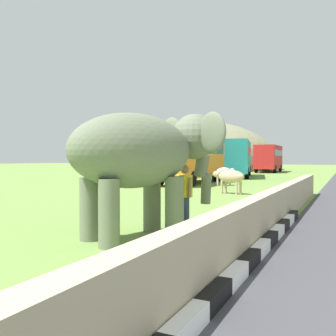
% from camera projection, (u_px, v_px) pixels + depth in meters
% --- Properties ---
extents(striped_curb, '(16.20, 0.20, 0.24)m').
position_uv_depth(striped_curb, '(201.00, 311.00, 4.21)').
color(striped_curb, white).
rests_on(striped_curb, ground_plane).
extents(barrier_parapet, '(28.00, 0.36, 1.00)m').
position_uv_depth(barrier_parapet, '(233.00, 236.00, 6.44)').
color(barrier_parapet, tan).
rests_on(barrier_parapet, ground_plane).
extents(elephant, '(3.99, 3.34, 2.96)m').
position_uv_depth(elephant, '(146.00, 153.00, 8.71)').
color(elephant, '#667158').
rests_on(elephant, ground_plane).
extents(person_handler, '(0.46, 0.58, 1.66)m').
position_uv_depth(person_handler, '(185.00, 193.00, 9.82)').
color(person_handler, navy).
rests_on(person_handler, ground_plane).
extents(bus_orange, '(8.80, 2.74, 3.50)m').
position_uv_depth(bus_orange, '(191.00, 155.00, 27.18)').
color(bus_orange, orange).
rests_on(bus_orange, ground_plane).
extents(bus_teal, '(10.38, 4.53, 3.50)m').
position_uv_depth(bus_teal, '(236.00, 156.00, 36.69)').
color(bus_teal, teal).
rests_on(bus_teal, ground_plane).
extents(bus_red, '(8.53, 2.85, 3.50)m').
position_uv_depth(bus_red, '(269.00, 156.00, 49.44)').
color(bus_red, '#B21E1E').
rests_on(bus_red, ground_plane).
extents(cow_near, '(1.03, 1.92, 1.23)m').
position_uv_depth(cow_near, '(230.00, 177.00, 19.20)').
color(cow_near, tan).
rests_on(cow_near, ground_plane).
extents(cow_mid, '(1.93, 0.92, 1.23)m').
position_uv_depth(cow_mid, '(211.00, 171.00, 29.27)').
color(cow_mid, '#473323').
rests_on(cow_mid, ground_plane).
extents(cow_far, '(1.91, 1.08, 1.23)m').
position_uv_depth(cow_far, '(224.00, 173.00, 25.08)').
color(cow_far, beige).
rests_on(cow_far, ground_plane).
extents(hill_east, '(32.86, 26.29, 15.96)m').
position_uv_depth(hill_east, '(200.00, 169.00, 63.19)').
color(hill_east, '#797859').
rests_on(hill_east, ground_plane).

